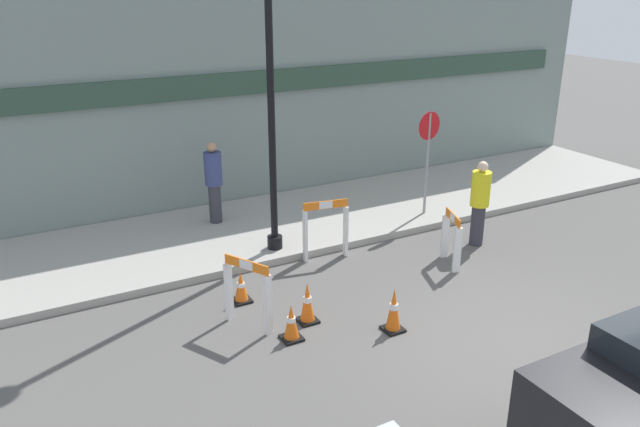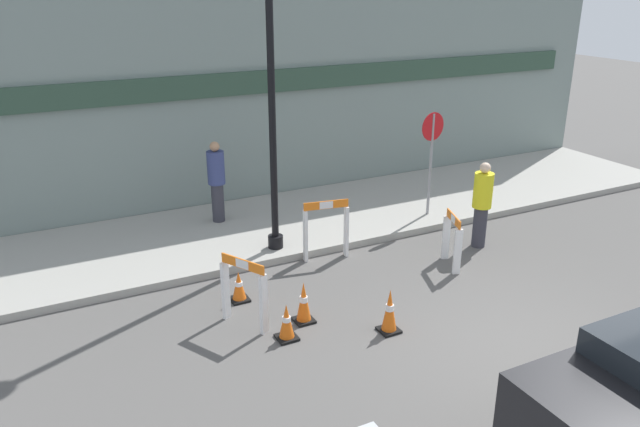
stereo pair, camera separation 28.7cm
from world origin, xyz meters
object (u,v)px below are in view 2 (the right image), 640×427
Objects in this scene: person_pedestrian at (217,179)px; streetlamp_post at (270,32)px; person_worker at (482,202)px; stop_sign at (432,147)px.

streetlamp_post is at bearing 88.61° from person_pedestrian.
person_worker is 0.99× the size of person_pedestrian.
person_worker is at bearing 124.78° from person_pedestrian.
streetlamp_post is 4.42m from stop_sign.
stop_sign is 1.78m from person_worker.
stop_sign reaches higher than person_worker.
person_pedestrian reaches higher than person_worker.
person_worker is at bearing -21.59° from streetlamp_post.
streetlamp_post is 2.81× the size of stop_sign.
stop_sign reaches higher than person_pedestrian.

